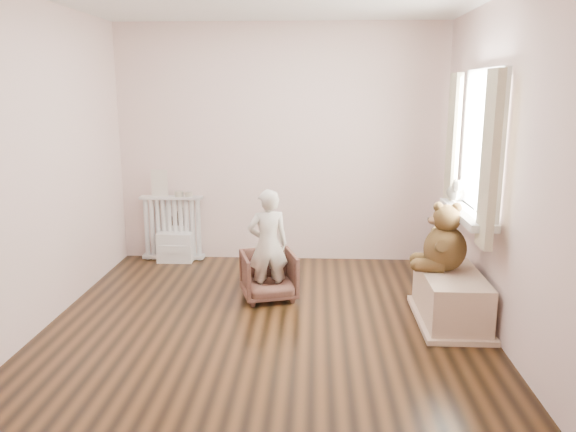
{
  "coord_description": "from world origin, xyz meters",
  "views": [
    {
      "loc": [
        0.39,
        -4.38,
        1.89
      ],
      "look_at": [
        0.15,
        0.45,
        0.8
      ],
      "focal_mm": 35.0,
      "sensor_mm": 36.0,
      "label": 1
    }
  ],
  "objects_px": {
    "armchair": "(269,276)",
    "toy_bench": "(451,299)",
    "teddy_bear": "(445,240)",
    "plush_cat": "(455,190)",
    "radiator": "(172,226)",
    "child": "(268,245)",
    "toy_vanity": "(176,237)"
  },
  "relations": [
    {
      "from": "toy_bench",
      "to": "teddy_bear",
      "type": "xyz_separation_m",
      "value": [
        -0.05,
        0.11,
        0.47
      ]
    },
    {
      "from": "child",
      "to": "plush_cat",
      "type": "xyz_separation_m",
      "value": [
        1.69,
        0.24,
        0.47
      ]
    },
    {
      "from": "teddy_bear",
      "to": "plush_cat",
      "type": "bearing_deg",
      "value": 77.38
    },
    {
      "from": "child",
      "to": "teddy_bear",
      "type": "xyz_separation_m",
      "value": [
        1.51,
        -0.29,
        0.14
      ]
    },
    {
      "from": "armchair",
      "to": "toy_bench",
      "type": "relative_size",
      "value": 0.55
    },
    {
      "from": "radiator",
      "to": "toy_vanity",
      "type": "relative_size",
      "value": 1.2
    },
    {
      "from": "armchair",
      "to": "teddy_bear",
      "type": "xyz_separation_m",
      "value": [
        1.51,
        -0.34,
        0.45
      ]
    },
    {
      "from": "radiator",
      "to": "teddy_bear",
      "type": "xyz_separation_m",
      "value": [
        2.69,
        -1.51,
        0.28
      ]
    },
    {
      "from": "radiator",
      "to": "child",
      "type": "height_order",
      "value": "child"
    },
    {
      "from": "plush_cat",
      "to": "toy_bench",
      "type": "bearing_deg",
      "value": -97.44
    },
    {
      "from": "armchair",
      "to": "child",
      "type": "xyz_separation_m",
      "value": [
        0.0,
        -0.05,
        0.31
      ]
    },
    {
      "from": "radiator",
      "to": "teddy_bear",
      "type": "bearing_deg",
      "value": -29.3
    },
    {
      "from": "armchair",
      "to": "toy_vanity",
      "type": "bearing_deg",
      "value": 119.05
    },
    {
      "from": "plush_cat",
      "to": "child",
      "type": "bearing_deg",
      "value": -167.13
    },
    {
      "from": "armchair",
      "to": "toy_bench",
      "type": "xyz_separation_m",
      "value": [
        1.55,
        -0.45,
        -0.02
      ]
    },
    {
      "from": "teddy_bear",
      "to": "toy_vanity",
      "type": "bearing_deg",
      "value": 157.53
    },
    {
      "from": "teddy_bear",
      "to": "plush_cat",
      "type": "distance_m",
      "value": 0.65
    },
    {
      "from": "child",
      "to": "teddy_bear",
      "type": "relative_size",
      "value": 1.81
    },
    {
      "from": "child",
      "to": "toy_bench",
      "type": "distance_m",
      "value": 1.64
    },
    {
      "from": "toy_bench",
      "to": "plush_cat",
      "type": "height_order",
      "value": "plush_cat"
    },
    {
      "from": "toy_vanity",
      "to": "teddy_bear",
      "type": "height_order",
      "value": "teddy_bear"
    },
    {
      "from": "radiator",
      "to": "toy_bench",
      "type": "relative_size",
      "value": 0.82
    },
    {
      "from": "toy_vanity",
      "to": "child",
      "type": "relative_size",
      "value": 0.6
    },
    {
      "from": "radiator",
      "to": "child",
      "type": "xyz_separation_m",
      "value": [
        1.18,
        -1.22,
        0.14
      ]
    },
    {
      "from": "armchair",
      "to": "teddy_bear",
      "type": "distance_m",
      "value": 1.61
    },
    {
      "from": "toy_bench",
      "to": "plush_cat",
      "type": "bearing_deg",
      "value": 77.66
    },
    {
      "from": "plush_cat",
      "to": "toy_vanity",
      "type": "bearing_deg",
      "value": 166.37
    },
    {
      "from": "toy_bench",
      "to": "plush_cat",
      "type": "xyz_separation_m",
      "value": [
        0.14,
        0.64,
        0.8
      ]
    },
    {
      "from": "radiator",
      "to": "armchair",
      "type": "xyz_separation_m",
      "value": [
        1.18,
        -1.17,
        -0.17
      ]
    },
    {
      "from": "toy_bench",
      "to": "teddy_bear",
      "type": "bearing_deg",
      "value": 112.65
    },
    {
      "from": "radiator",
      "to": "toy_bench",
      "type": "xyz_separation_m",
      "value": [
        2.74,
        -1.62,
        -0.19
      ]
    },
    {
      "from": "radiator",
      "to": "teddy_bear",
      "type": "distance_m",
      "value": 3.1
    }
  ]
}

